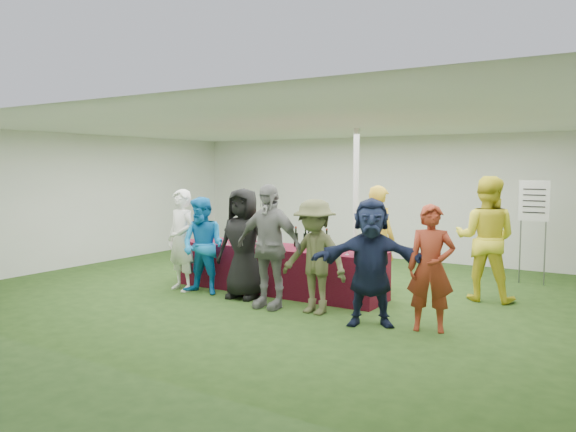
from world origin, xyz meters
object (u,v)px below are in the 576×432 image
Objects in this scene: dump_bucket at (363,250)px; customer_6 at (431,268)px; customer_0 at (181,240)px; customer_1 at (203,246)px; wine_list_sign at (534,209)px; staff_back at (486,239)px; staff_pourer at (379,238)px; customer_4 at (315,257)px; customer_2 at (243,243)px; serving_table at (278,269)px; customer_3 at (268,246)px; customer_5 at (371,262)px.

dump_bucket is 1.33m from customer_6.
customer_1 is at bearing 10.18° from customer_0.
staff_back is at bearing -104.21° from wine_list_sign.
customer_0 is at bearing 50.93° from staff_pourer.
customer_0 is 1.05× the size of customer_4.
staff_pourer is at bearing -137.15° from wine_list_sign.
customer_2 reaches higher than customer_1.
customer_0 is 0.48m from customer_1.
customer_2 reaches higher than serving_table.
customer_3 is at bearing -29.00° from customer_2.
customer_1 is at bearing 56.21° from staff_pourer.
customer_4 reaches higher than customer_1.
staff_pourer reaches higher than customer_6.
wine_list_sign reaches higher than customer_0.
customer_6 is (4.20, -0.08, -0.04)m from customer_0.
dump_bucket is 0.16× the size of customer_2.
customer_1 is at bearing -176.96° from customer_2.
customer_3 is at bearing -128.04° from wine_list_sign.
customer_2 is at bearing -166.98° from dump_bucket.
customer_3 is 1.13× the size of customer_4.
serving_table is 1.26m from customer_1.
customer_0 reaches higher than customer_5.
dump_bucket is 1.99m from staff_back.
customer_1 is 3.72m from customer_6.
wine_list_sign is 4.82m from customer_3.
serving_table is 2.01× the size of customer_3.
customer_6 reaches higher than dump_bucket.
dump_bucket is 3.59m from wine_list_sign.
customer_6 is (1.45, -1.77, -0.08)m from staff_pourer.
customer_3 is at bearing -64.14° from serving_table.
customer_3 is at bearing 153.41° from customer_5.
serving_table is 2.32× the size of customer_1.
dump_bucket is at bearing 136.93° from customer_6.
customer_6 is (2.80, -0.82, 0.41)m from serving_table.
customer_3 is 2.36m from customer_6.
customer_2 is 2.30m from customer_5.
customer_0 is 0.93× the size of customer_3.
staff_back reaches higher than customer_3.
wine_list_sign is 6.02m from customer_0.
customer_5 is at bearing 7.99° from customer_0.
staff_pourer is 2.23m from customer_2.
staff_back is at bearing 22.08° from serving_table.
dump_bucket is at bearing 21.65° from customer_0.
customer_1 reaches higher than serving_table.
customer_3 reaches higher than dump_bucket.
customer_3 is at bearing -148.95° from dump_bucket.
customer_3 is at bearing 36.00° from staff_back.
customer_3 is (-1.16, -0.70, 0.06)m from dump_bucket.
customer_2 is 3.02m from customer_6.
staff_back is 1.06× the size of customer_3.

